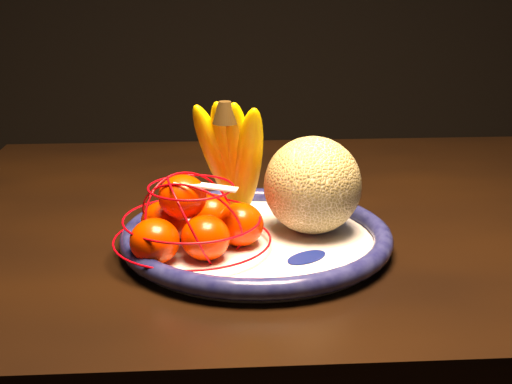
{
  "coord_description": "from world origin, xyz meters",
  "views": [
    {
      "loc": [
        -0.16,
        -1.07,
        1.04
      ],
      "look_at": [
        -0.13,
        -0.23,
        0.78
      ],
      "focal_mm": 50.0,
      "sensor_mm": 36.0,
      "label": 1
    }
  ],
  "objects_px": {
    "cantaloupe": "(313,185)",
    "banana_bunch": "(234,155)",
    "dining_table": "(417,253)",
    "fruit_bowl": "(256,238)",
    "mandarin_bag": "(193,223)"
  },
  "relations": [
    {
      "from": "fruit_bowl",
      "to": "cantaloupe",
      "type": "xyz_separation_m",
      "value": [
        0.07,
        0.02,
        0.06
      ]
    },
    {
      "from": "dining_table",
      "to": "banana_bunch",
      "type": "height_order",
      "value": "banana_bunch"
    },
    {
      "from": "fruit_bowl",
      "to": "banana_bunch",
      "type": "bearing_deg",
      "value": 113.59
    },
    {
      "from": "dining_table",
      "to": "cantaloupe",
      "type": "xyz_separation_m",
      "value": [
        -0.18,
        -0.13,
        0.15
      ]
    },
    {
      "from": "banana_bunch",
      "to": "mandarin_bag",
      "type": "bearing_deg",
      "value": -100.12
    },
    {
      "from": "fruit_bowl",
      "to": "dining_table",
      "type": "bearing_deg",
      "value": 32.19
    },
    {
      "from": "fruit_bowl",
      "to": "mandarin_bag",
      "type": "xyz_separation_m",
      "value": [
        -0.08,
        -0.03,
        0.03
      ]
    },
    {
      "from": "dining_table",
      "to": "fruit_bowl",
      "type": "distance_m",
      "value": 0.31
    },
    {
      "from": "fruit_bowl",
      "to": "mandarin_bag",
      "type": "distance_m",
      "value": 0.09
    },
    {
      "from": "dining_table",
      "to": "mandarin_bag",
      "type": "bearing_deg",
      "value": -151.74
    },
    {
      "from": "fruit_bowl",
      "to": "cantaloupe",
      "type": "distance_m",
      "value": 0.1
    },
    {
      "from": "dining_table",
      "to": "banana_bunch",
      "type": "distance_m",
      "value": 0.34
    },
    {
      "from": "cantaloupe",
      "to": "banana_bunch",
      "type": "height_order",
      "value": "banana_bunch"
    },
    {
      "from": "banana_bunch",
      "to": "mandarin_bag",
      "type": "xyz_separation_m",
      "value": [
        -0.05,
        -0.09,
        -0.06
      ]
    },
    {
      "from": "fruit_bowl",
      "to": "cantaloupe",
      "type": "height_order",
      "value": "cantaloupe"
    }
  ]
}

